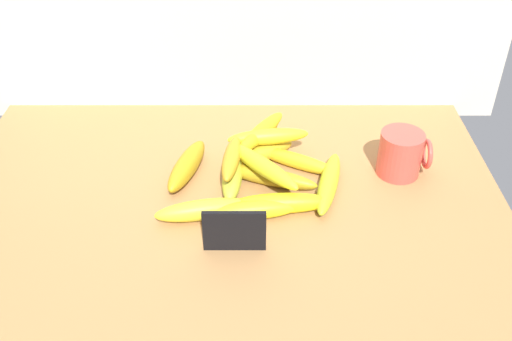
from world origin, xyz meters
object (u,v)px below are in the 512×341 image
(banana_6, at_px, (263,153))
(banana_8, at_px, (233,177))
(banana_13, at_px, (262,132))
(banana_3, at_px, (188,165))
(banana_0, at_px, (329,183))
(coffee_mug, at_px, (402,154))
(banana_10, at_px, (263,166))
(banana_2, at_px, (254,210))
(banana_11, at_px, (232,158))
(banana_9, at_px, (203,210))
(banana_12, at_px, (269,137))
(banana_4, at_px, (258,143))
(chalkboard_sign, at_px, (235,232))
(banana_5, at_px, (297,161))
(banana_1, at_px, (282,203))
(banana_7, at_px, (270,177))

(banana_6, xyz_separation_m, banana_8, (-0.06, -0.09, 0.00))
(banana_6, bearing_deg, banana_13, 95.78)
(banana_3, bearing_deg, banana_0, -10.81)
(coffee_mug, relative_size, banana_10, 0.52)
(banana_2, relative_size, banana_13, 0.95)
(banana_0, bearing_deg, banana_11, 170.89)
(banana_0, height_order, banana_8, banana_8)
(banana_0, bearing_deg, banana_6, 141.54)
(banana_9, bearing_deg, banana_0, 19.31)
(banana_0, bearing_deg, banana_12, 136.37)
(banana_2, bearing_deg, coffee_mug, 25.62)
(banana_4, bearing_deg, banana_10, -86.02)
(chalkboard_sign, bearing_deg, banana_5, 63.69)
(banana_0, xyz_separation_m, banana_10, (-0.13, 0.01, 0.03))
(banana_0, bearing_deg, banana_3, 169.19)
(banana_1, relative_size, banana_5, 1.00)
(banana_6, distance_m, banana_12, 0.04)
(banana_6, bearing_deg, banana_0, -38.46)
(banana_13, bearing_deg, banana_11, -120.19)
(banana_5, distance_m, banana_13, 0.10)
(banana_2, distance_m, banana_11, 0.13)
(banana_4, distance_m, banana_11, 0.13)
(banana_1, xyz_separation_m, banana_13, (-0.04, 0.20, 0.03))
(banana_5, bearing_deg, banana_1, -104.46)
(coffee_mug, height_order, banana_7, coffee_mug)
(banana_7, relative_size, banana_9, 1.11)
(banana_11, bearing_deg, banana_0, -9.11)
(banana_3, bearing_deg, banana_5, 6.21)
(banana_9, bearing_deg, banana_4, 66.09)
(coffee_mug, relative_size, banana_7, 0.52)
(banana_9, bearing_deg, banana_11, 66.40)
(banana_5, distance_m, banana_9, 0.25)
(banana_4, distance_m, banana_7, 0.13)
(banana_12, bearing_deg, banana_11, -132.14)
(banana_2, bearing_deg, banana_5, 61.44)
(banana_12, height_order, banana_13, banana_12)
(banana_2, xyz_separation_m, banana_7, (0.03, 0.11, -0.00))
(banana_12, relative_size, banana_13, 0.95)
(chalkboard_sign, bearing_deg, banana_13, 80.95)
(banana_0, bearing_deg, banana_8, 174.51)
(banana_6, xyz_separation_m, banana_10, (-0.00, -0.09, 0.03))
(coffee_mug, distance_m, banana_1, 0.28)
(banana_10, height_order, banana_13, same)
(banana_3, height_order, banana_5, banana_3)
(banana_7, bearing_deg, banana_5, 45.28)
(banana_7, bearing_deg, banana_8, -178.08)
(chalkboard_sign, height_order, banana_6, chalkboard_sign)
(banana_12, bearing_deg, banana_7, -89.27)
(banana_8, xyz_separation_m, banana_9, (-0.05, -0.10, 0.00))
(banana_0, xyz_separation_m, banana_12, (-0.12, 0.11, 0.04))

